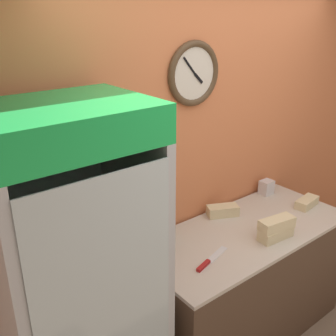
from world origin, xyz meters
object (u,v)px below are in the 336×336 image
(sandwich_stack_middle, at_px, (277,224))
(chefs_knife, at_px, (208,262))
(sandwich_flat_right, at_px, (307,202))
(beverage_cooler, at_px, (71,272))
(sandwich_stack_bottom, at_px, (276,233))
(sandwich_flat_left, at_px, (223,211))
(napkin_dispenser, at_px, (266,187))
(condiment_jar, at_px, (164,229))

(sandwich_stack_middle, xyz_separation_m, chefs_knife, (-0.56, 0.08, -0.11))
(sandwich_flat_right, xyz_separation_m, chefs_knife, (-1.15, -0.06, -0.03))
(beverage_cooler, bearing_deg, sandwich_stack_bottom, -11.31)
(beverage_cooler, relative_size, chefs_knife, 6.14)
(sandwich_stack_bottom, relative_size, sandwich_flat_left, 1.04)
(sandwich_stack_middle, bearing_deg, napkin_dispenser, 43.78)
(beverage_cooler, relative_size, sandwich_flat_right, 8.45)
(condiment_jar, bearing_deg, sandwich_flat_right, -16.06)
(sandwich_stack_bottom, distance_m, chefs_knife, 0.57)
(sandwich_stack_bottom, bearing_deg, chefs_knife, 171.86)
(napkin_dispenser, bearing_deg, condiment_jar, -179.54)
(chefs_knife, bearing_deg, sandwich_stack_middle, -8.14)
(sandwich_stack_middle, bearing_deg, sandwich_stack_bottom, 0.00)
(sandwich_flat_left, height_order, condiment_jar, condiment_jar)
(chefs_knife, bearing_deg, napkin_dispenser, 21.03)
(sandwich_flat_right, bearing_deg, chefs_knife, -176.82)
(sandwich_stack_middle, bearing_deg, sandwich_flat_right, 13.80)
(beverage_cooler, xyz_separation_m, sandwich_stack_bottom, (1.37, -0.27, -0.15))
(sandwich_stack_bottom, distance_m, sandwich_flat_left, 0.46)
(sandwich_flat_right, bearing_deg, sandwich_stack_bottom, -166.20)
(chefs_knife, xyz_separation_m, napkin_dispenser, (1.08, 0.41, 0.05))
(sandwich_flat_left, distance_m, sandwich_flat_right, 0.71)
(sandwich_stack_middle, height_order, napkin_dispenser, sandwich_stack_middle)
(sandwich_stack_bottom, xyz_separation_m, sandwich_flat_left, (-0.05, 0.46, 0.00))
(sandwich_flat_left, xyz_separation_m, condiment_jar, (-0.55, 0.03, 0.03))
(beverage_cooler, distance_m, sandwich_flat_left, 1.34)
(sandwich_flat_left, xyz_separation_m, napkin_dispenser, (0.57, 0.04, 0.02))
(sandwich_flat_left, bearing_deg, sandwich_stack_middle, -83.60)
(chefs_knife, relative_size, condiment_jar, 2.40)
(beverage_cooler, relative_size, napkin_dispenser, 16.75)
(condiment_jar, bearing_deg, beverage_cooler, -164.72)
(beverage_cooler, bearing_deg, sandwich_flat_left, 7.83)
(beverage_cooler, distance_m, chefs_knife, 0.85)
(sandwich_flat_right, bearing_deg, napkin_dispenser, 101.39)
(sandwich_stack_bottom, xyz_separation_m, napkin_dispenser, (0.52, 0.49, 0.02))
(beverage_cooler, height_order, sandwich_flat_right, beverage_cooler)
(sandwich_stack_bottom, relative_size, sandwich_stack_middle, 0.98)
(beverage_cooler, relative_size, sandwich_stack_middle, 7.36)
(sandwich_flat_left, distance_m, condiment_jar, 0.55)
(sandwich_stack_middle, bearing_deg, condiment_jar, 140.99)
(beverage_cooler, distance_m, napkin_dispenser, 1.91)
(condiment_jar, bearing_deg, chefs_knife, -84.61)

